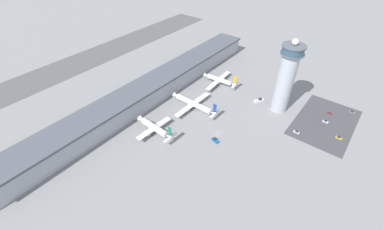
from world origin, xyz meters
name	(u,v)px	position (x,y,z in m)	size (l,w,h in m)	color
ground_plane	(218,133)	(0.00, 0.00, 0.00)	(1000.00, 1000.00, 0.00)	gray
terminal_building	(149,91)	(0.00, 70.00, 8.21)	(259.86, 25.00, 16.22)	#A3A8B2
runway_strip	(78,63)	(0.00, 177.59, 0.00)	(389.79, 44.00, 0.01)	#515154
control_tower	(286,78)	(54.76, -22.42, 29.30)	(16.73, 16.73, 59.58)	#ADB2BC
parking_lot_surface	(325,122)	(61.27, -57.89, 0.00)	(64.00, 40.00, 0.01)	#424247
airplane_gate_alpha	(155,128)	(-27.78, 36.21, 4.68)	(30.73, 33.98, 14.49)	white
airplane_gate_bravo	(194,104)	(12.94, 32.30, 4.28)	(40.69, 43.50, 13.50)	white
airplane_gate_charlie	(219,80)	(57.14, 36.57, 4.39)	(39.43, 33.65, 13.17)	silver
service_truck_catering	(215,140)	(-8.05, -3.04, 0.83)	(3.88, 6.18, 2.41)	black
service_truck_fuel	(219,82)	(58.50, 37.32, 1.11)	(6.39, 2.97, 3.18)	black
service_truck_baggage	(259,100)	(54.97, -5.42, 1.01)	(8.25, 6.59, 2.90)	black
car_black_suv	(325,121)	(61.48, -57.99, 0.59)	(1.87, 4.20, 1.52)	black
car_yellow_taxi	(339,138)	(48.69, -70.80, 0.60)	(1.97, 4.27, 1.54)	black
car_red_hatchback	(352,112)	(86.98, -71.31, 0.59)	(1.80, 4.26, 1.51)	black
car_blue_compact	(297,132)	(36.00, -44.94, 0.62)	(1.85, 4.23, 1.60)	black
car_silver_sedan	(330,113)	(73.94, -57.54, 0.55)	(1.85, 4.06, 1.42)	black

